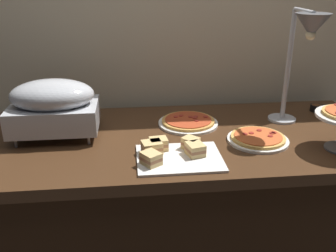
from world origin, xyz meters
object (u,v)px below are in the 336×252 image
Objects in this scene: chafing_dish at (53,105)px; sandwich_platter at (173,153)px; pizza_plate_center at (258,139)px; heat_lamp at (306,39)px; sauce_cup_near at (316,108)px; pizza_plate_front at (188,122)px.

chafing_dish reaches higher than sandwich_platter.
sandwich_platter reaches higher than pizza_plate_center.
pizza_plate_center is (0.91, -0.16, -0.14)m from chafing_dish.
heat_lamp is at bearing 19.41° from sandwich_platter.
heat_lamp reaches higher than sauce_cup_near.
sauce_cup_near is (0.73, 0.12, 0.01)m from pizza_plate_front.
sandwich_platter is (-0.12, -0.35, 0.01)m from pizza_plate_front.
heat_lamp is at bearing 24.44° from pizza_plate_center.
sauce_cup_near reaches higher than pizza_plate_front.
sauce_cup_near is at bearing 38.22° from pizza_plate_center.
heat_lamp is 0.48m from pizza_plate_center.
sandwich_platter is (-0.61, -0.21, -0.42)m from heat_lamp.
sauce_cup_near is (0.24, 0.26, -0.42)m from heat_lamp.
sandwich_platter is at bearing -160.59° from heat_lamp.
pizza_plate_front is 1.09× the size of pizza_plate_center.
pizza_plate_front is 0.74m from sauce_cup_near.
sauce_cup_near is at bearing 9.31° from pizza_plate_front.
pizza_plate_center is 0.57m from sauce_cup_near.
sandwich_platter is 0.97m from sauce_cup_near.
heat_lamp reaches higher than pizza_plate_front.
chafing_dish is 1.14× the size of sandwich_platter.
pizza_plate_front is 0.37m from pizza_plate_center.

